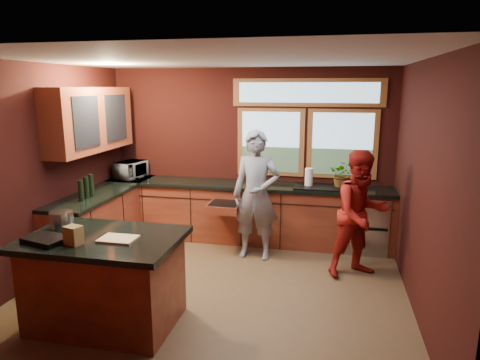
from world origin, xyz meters
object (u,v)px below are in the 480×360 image
(island, at_px, (105,280))
(stock_pot, at_px, (62,220))
(person_red, at_px, (361,214))
(person_grey, at_px, (256,195))
(cutting_board, at_px, (118,239))

(island, relative_size, stock_pot, 6.46)
(person_red, xyz_separation_m, stock_pot, (-3.15, -1.61, 0.21))
(person_grey, height_order, cutting_board, person_grey)
(island, xyz_separation_m, cutting_board, (0.20, -0.05, 0.48))
(island, xyz_separation_m, person_grey, (1.19, 2.07, 0.44))
(island, bearing_deg, person_grey, 60.13)
(person_grey, bearing_deg, cutting_board, -113.01)
(person_red, distance_m, cutting_board, 3.01)
(stock_pot, bearing_deg, cutting_board, -14.93)
(cutting_board, relative_size, stock_pot, 1.46)
(island, height_order, person_red, person_red)
(island, bearing_deg, person_red, 34.10)
(island, height_order, person_grey, person_grey)
(stock_pot, bearing_deg, island, -15.26)
(person_red, xyz_separation_m, cutting_board, (-2.40, -1.81, 0.13))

